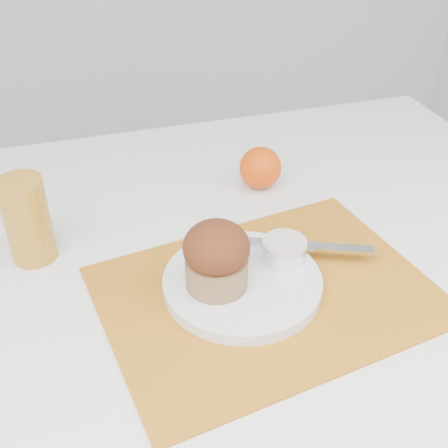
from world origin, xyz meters
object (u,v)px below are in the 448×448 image
object	(u,v)px
orange	(260,168)
juice_glass	(27,220)
table	(201,412)
plate	(242,283)
muffin	(216,256)

from	to	relation	value
orange	juice_glass	xyz separation A→B (m)	(-0.36, -0.09, 0.03)
table	orange	bearing A→B (deg)	41.78
plate	orange	xyz separation A→B (m)	(0.11, 0.24, 0.02)
plate	orange	distance (m)	0.26
table	orange	world-z (taller)	orange
plate	muffin	bearing A→B (deg)	-176.69
plate	table	bearing A→B (deg)	109.48
juice_glass	table	bearing A→B (deg)	-12.06
plate	orange	size ratio (longest dim) A/B	2.95
juice_glass	muffin	distance (m)	0.27
muffin	juice_glass	bearing A→B (deg)	145.04
table	muffin	distance (m)	0.45
table	muffin	xyz separation A→B (m)	(0.00, -0.11, 0.44)
plate	muffin	size ratio (longest dim) A/B	2.21
table	muffin	world-z (taller)	muffin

